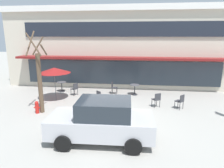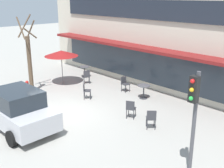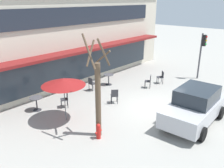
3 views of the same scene
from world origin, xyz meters
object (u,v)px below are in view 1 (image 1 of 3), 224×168
(cafe_chair_0, at_px, (75,88))
(cafe_table_streetside, at_px, (62,85))
(cafe_chair_1, at_px, (114,87))
(fire_hydrant, at_px, (37,107))
(cafe_chair_4, at_px, (157,99))
(patio_umbrella_green_folded, at_px, (54,70))
(cafe_table_near_wall, at_px, (135,88))
(street_tree, at_px, (39,79))
(cafe_chair_2, at_px, (180,101))
(cafe_chair_3, at_px, (100,96))
(parked_sedan, at_px, (102,121))

(cafe_chair_0, bearing_deg, cafe_table_streetside, 147.19)
(cafe_chair_1, distance_m, fire_hydrant, 5.75)
(cafe_chair_1, relative_size, cafe_chair_4, 1.00)
(patio_umbrella_green_folded, xyz_separation_m, fire_hydrant, (-0.12, -2.39, -1.67))
(patio_umbrella_green_folded, height_order, fire_hydrant, patio_umbrella_green_folded)
(cafe_table_near_wall, relative_size, cafe_chair_0, 0.85)
(street_tree, bearing_deg, cafe_table_streetside, 95.78)
(cafe_table_streetside, bearing_deg, fire_hydrant, -86.96)
(cafe_chair_2, height_order, cafe_chair_3, same)
(cafe_chair_0, relative_size, cafe_chair_4, 1.00)
(cafe_table_streetside, xyz_separation_m, cafe_chair_3, (3.45, -2.57, 0.01))
(cafe_table_streetside, bearing_deg, cafe_chair_1, -1.57)
(cafe_chair_1, xyz_separation_m, cafe_chair_2, (4.24, -2.70, 0.00))
(cafe_table_streetside, relative_size, parked_sedan, 0.18)
(cafe_chair_1, bearing_deg, cafe_chair_2, -32.46)
(cafe_chair_3, bearing_deg, cafe_chair_1, 76.91)
(cafe_table_near_wall, bearing_deg, patio_umbrella_green_folded, -160.60)
(cafe_table_streetside, distance_m, fire_hydrant, 4.44)
(cafe_table_streetside, height_order, cafe_chair_3, cafe_chair_3)
(cafe_chair_1, bearing_deg, cafe_table_streetside, 178.43)
(cafe_chair_2, xyz_separation_m, cafe_chair_3, (-4.82, 0.24, 0.00))
(fire_hydrant, bearing_deg, cafe_table_near_wall, 38.31)
(cafe_table_near_wall, distance_m, cafe_table_streetside, 5.59)
(cafe_chair_2, bearing_deg, cafe_chair_3, 177.17)
(patio_umbrella_green_folded, distance_m, street_tree, 2.21)
(cafe_table_streetside, relative_size, cafe_chair_2, 0.85)
(cafe_chair_0, bearing_deg, cafe_chair_3, -38.82)
(fire_hydrant, bearing_deg, parked_sedan, -31.41)
(cafe_chair_3, relative_size, parked_sedan, 0.21)
(cafe_chair_2, bearing_deg, patio_umbrella_green_folded, 174.46)
(cafe_chair_3, height_order, cafe_chair_4, same)
(cafe_chair_0, height_order, cafe_chair_2, same)
(cafe_table_near_wall, distance_m, cafe_chair_0, 4.34)
(patio_umbrella_green_folded, xyz_separation_m, cafe_chair_0, (0.95, 1.20, -1.50))
(cafe_chair_3, bearing_deg, cafe_chair_0, 141.18)
(cafe_chair_3, xyz_separation_m, street_tree, (-3.03, -1.67, 1.42))
(patio_umbrella_green_folded, bearing_deg, cafe_chair_3, -9.70)
(cafe_chair_4, bearing_deg, cafe_table_near_wall, 118.62)
(patio_umbrella_green_folded, xyz_separation_m, cafe_chair_3, (3.10, -0.53, -1.50))
(cafe_chair_0, bearing_deg, fire_hydrant, -106.53)
(cafe_chair_0, height_order, cafe_chair_3, same)
(patio_umbrella_green_folded, relative_size, parked_sedan, 0.52)
(cafe_chair_1, xyz_separation_m, fire_hydrant, (-3.79, -4.32, -0.17))
(cafe_table_near_wall, bearing_deg, cafe_chair_0, -171.51)
(cafe_chair_2, distance_m, cafe_chair_3, 4.82)
(cafe_chair_0, xyz_separation_m, parked_sedan, (3.03, -6.09, 0.35))
(cafe_chair_1, relative_size, parked_sedan, 0.21)
(cafe_chair_0, bearing_deg, cafe_chair_1, 14.95)
(cafe_chair_4, relative_size, parked_sedan, 0.21)
(cafe_chair_2, xyz_separation_m, fire_hydrant, (-8.04, -1.62, -0.17))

